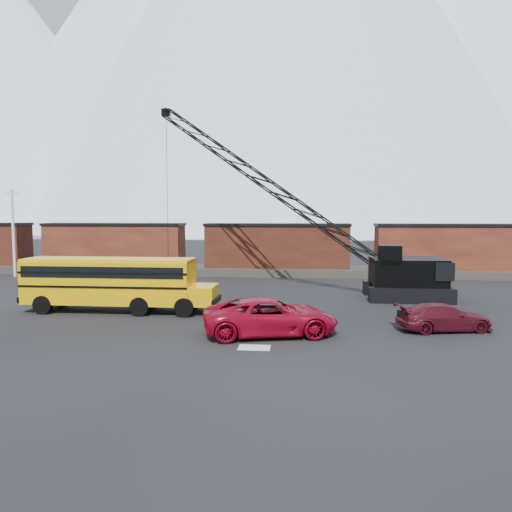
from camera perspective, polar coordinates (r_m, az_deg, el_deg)
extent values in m
plane|color=black|center=(26.07, -0.39, -8.09)|extent=(160.00, 160.00, 0.00)
cone|color=white|center=(331.50, -11.52, 20.67)|extent=(280.00, 280.00, 200.00)
cone|color=white|center=(315.09, 3.36, 25.29)|extent=(340.00, 340.00, 240.00)
cone|color=white|center=(338.18, 20.05, 21.00)|extent=(300.00, 300.00, 210.00)
cone|color=white|center=(354.43, 12.13, 16.43)|extent=(240.00, 240.00, 160.00)
cube|color=white|center=(365.31, 5.31, 5.94)|extent=(800.00, 80.00, 24.00)
cube|color=#423D36|center=(47.65, 2.42, -1.70)|extent=(120.00, 5.00, 0.70)
cube|color=black|center=(56.45, -27.03, -0.53)|extent=(2.20, 2.40, 0.60)
cube|color=#4A1515|center=(50.92, -15.86, 1.20)|extent=(13.50, 2.90, 4.00)
cube|color=black|center=(50.83, -15.91, 3.51)|extent=(13.70, 3.10, 0.25)
cube|color=black|center=(52.74, -20.06, -0.64)|extent=(2.20, 2.40, 0.60)
cube|color=black|center=(49.67, -11.30, -0.76)|extent=(2.20, 2.40, 0.60)
cube|color=#4F2116|center=(47.44, 2.43, 1.12)|extent=(13.50, 2.90, 4.00)
cube|color=black|center=(47.34, 2.44, 3.60)|extent=(13.70, 3.10, 0.25)
cube|color=black|center=(48.00, -2.59, -0.87)|extent=(2.20, 2.40, 0.60)
cube|color=black|center=(47.53, 7.48, -0.96)|extent=(2.20, 2.40, 0.60)
cube|color=#4A1515|center=(49.19, 21.38, 0.92)|extent=(13.50, 2.90, 4.00)
cube|color=black|center=(49.10, 21.46, 3.31)|extent=(13.70, 3.10, 0.25)
cube|color=black|center=(48.37, 16.52, -1.02)|extent=(2.20, 2.40, 0.60)
cube|color=black|center=(50.63, 25.90, -1.06)|extent=(2.20, 2.40, 0.60)
cylinder|color=silver|center=(50.86, -25.99, 2.35)|extent=(0.24, 0.24, 8.00)
cube|color=silver|center=(50.86, -26.14, 6.40)|extent=(1.40, 0.12, 0.12)
cube|color=silver|center=(22.16, -0.20, -10.42)|extent=(1.40, 0.90, 0.02)
cube|color=#DB9F04|center=(30.95, -16.40, -2.82)|extent=(10.00, 2.50, 2.50)
cube|color=#DB9F04|center=(29.42, -6.17, -4.42)|extent=(1.60, 2.30, 1.10)
cube|color=#DB9F04|center=(30.81, -16.46, -0.43)|extent=(10.00, 2.30, 0.18)
cube|color=black|center=(29.71, -17.34, -1.81)|extent=(9.60, 0.05, 0.65)
cube|color=black|center=(32.03, -15.58, -1.28)|extent=(9.60, 0.05, 0.65)
cube|color=black|center=(29.31, -4.54, -5.04)|extent=(0.15, 2.45, 0.35)
cube|color=black|center=(33.32, -24.45, -4.26)|extent=(0.15, 2.50, 0.35)
cylinder|color=black|center=(31.66, -23.20, -5.14)|extent=(1.10, 0.35, 1.10)
cylinder|color=black|center=(33.66, -21.31, -4.50)|extent=(1.10, 0.35, 1.10)
cylinder|color=black|center=(29.32, -13.18, -5.65)|extent=(1.10, 0.35, 1.10)
cylinder|color=black|center=(31.47, -11.82, -4.90)|extent=(1.10, 0.35, 1.10)
cylinder|color=black|center=(28.59, -8.22, -5.84)|extent=(1.10, 0.35, 1.10)
cylinder|color=black|center=(30.79, -7.19, -5.05)|extent=(1.10, 0.35, 1.10)
imported|color=maroon|center=(24.21, 1.66, -6.93)|extent=(7.00, 4.43, 1.80)
imported|color=#470C17|center=(26.81, 20.67, -6.56)|extent=(4.98, 2.84, 1.36)
cube|color=black|center=(34.20, 17.36, -4.32)|extent=(5.50, 1.00, 1.00)
cube|color=black|center=(37.31, 16.37, -3.53)|extent=(5.50, 1.00, 1.00)
cube|color=black|center=(35.57, 16.90, -1.68)|extent=(4.80, 3.60, 1.80)
cube|color=black|center=(35.99, 20.04, -1.37)|extent=(1.20, 3.80, 1.20)
cube|color=black|center=(34.03, 15.03, 0.10)|extent=(1.40, 1.20, 1.30)
cube|color=black|center=(33.49, 15.18, 0.02)|extent=(1.20, 0.06, 0.90)
cube|color=black|center=(44.11, -10.24, 15.85)|extent=(0.70, 0.50, 0.60)
cylinder|color=black|center=(43.33, -10.10, 6.55)|extent=(0.04, 0.04, 13.96)
cube|color=black|center=(43.66, -9.96, -2.38)|extent=(0.25, 0.25, 0.50)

